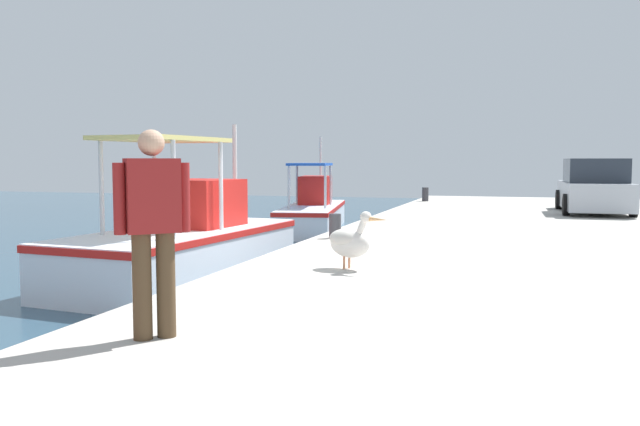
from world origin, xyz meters
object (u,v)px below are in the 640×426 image
Objects in this scene: pelican at (349,241)px; fisherman_standing at (153,223)px; fishing_boat_second at (183,244)px; parked_car at (594,188)px; mooring_bollard_third at (425,194)px; fishing_boat_third at (313,211)px; mooring_bollard_second at (335,226)px.

fisherman_standing is (-3.96, 0.67, 0.58)m from pelican.
fishing_boat_second is 12.43m from parked_car.
mooring_bollard_third is (15.84, 1.21, -0.14)m from pelican.
parked_car is (-0.28, -8.63, 0.89)m from fishing_boat_third.
fishing_boat_third is 3.65× the size of fisherman_standing.
fisherman_standing reaches higher than pelican.
mooring_bollard_third is (19.80, 0.53, -0.73)m from fisherman_standing.
fishing_boat_second is at bearing 111.76° from mooring_bollard_second.
fishing_boat_second is 2.96m from mooring_bollard_second.
fishing_boat_third is 4.99m from mooring_bollard_third.
parked_car is 6.84m from mooring_bollard_third.
fisherman_standing is at bearing -152.88° from fishing_boat_second.
pelican is 0.23× the size of parked_car.
fishing_boat_third is at bearing 20.05° from pelican.
mooring_bollard_second is (1.09, -2.74, 0.34)m from fishing_boat_second.
fishing_boat_third is 6.72× the size of pelican.
mooring_bollard_third is at bearing -11.52° from fishing_boat_second.
fishing_boat_third reaches higher than fishing_boat_second.
parked_car is (11.73, -4.25, 0.32)m from pelican.
fishing_boat_third is 8.68m from parked_car.
fisherman_standing is 3.73× the size of mooring_bollard_second.
fishing_boat_third is 12.80m from pelican.
fishing_boat_second is at bearing 27.12° from fisherman_standing.
fishing_boat_second is at bearing 138.68° from parked_car.
fisherman_standing reaches higher than mooring_bollard_third.
parked_car is at bearing -41.32° from fishing_boat_second.
fisherman_standing is at bearing -166.92° from fishing_boat_third.
fishing_boat_second reaches higher than pelican.
fisherman_standing is (-15.97, -3.71, 1.16)m from fishing_boat_third.
fisherman_standing is at bearing -175.93° from mooring_bollard_second.
mooring_bollard_second is at bearing 180.00° from mooring_bollard_third.
fishing_boat_third is at bearing 88.14° from parked_car.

